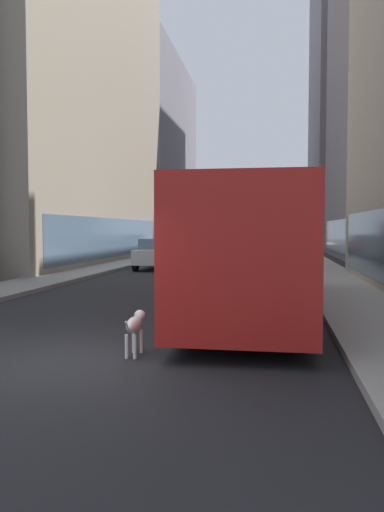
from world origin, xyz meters
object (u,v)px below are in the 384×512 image
at_px(car_white_van, 159,253).
at_px(car_blue_hatchback, 209,243).
at_px(transit_bus, 253,243).
at_px(dalmatian_dog, 135,325).
at_px(car_red_coupe, 268,244).
at_px(car_black_suv, 253,242).
at_px(box_truck, 264,238).
at_px(car_silver_sedan, 267,247).

xyz_separation_m(car_white_van, car_blue_hatchback, (0.00, 20.78, 0.00)).
distance_m(transit_bus, car_white_van, 14.34).
bearing_deg(car_white_van, car_blue_hatchback, 90.00).
bearing_deg(car_white_van, transit_bus, -66.96).
bearing_deg(dalmatian_dog, car_red_coupe, 87.26).
height_order(car_blue_hatchback, car_black_suv, same).
relative_size(car_black_suv, box_truck, 0.54).
relative_size(car_blue_hatchback, dalmatian_dog, 4.77).
bearing_deg(car_blue_hatchback, car_red_coupe, -19.71).
distance_m(car_red_coupe, box_truck, 18.35).
height_order(car_black_suv, dalmatian_dog, car_black_suv).
height_order(car_white_van, car_red_coupe, same).
bearing_deg(transit_bus, car_blue_hatchback, 99.37).
height_order(transit_bus, box_truck, same).
xyz_separation_m(car_white_van, car_red_coupe, (5.60, 18.77, -0.00)).
xyz_separation_m(transit_bus, box_truck, (0.00, 13.61, -0.11)).
bearing_deg(transit_bus, car_silver_sedan, 90.00).
height_order(car_white_van, box_truck, box_truck).
bearing_deg(car_red_coupe, car_silver_sedan, -90.00).
distance_m(box_truck, dalmatian_dog, 18.83).
distance_m(transit_bus, dalmatian_dog, 5.55).
xyz_separation_m(car_blue_hatchback, car_black_suv, (4.00, 3.34, -0.00)).
distance_m(car_red_coupe, car_silver_sedan, 8.54).
relative_size(car_red_coupe, car_blue_hatchback, 0.90).
distance_m(car_red_coupe, car_black_suv, 5.58).
distance_m(transit_bus, car_red_coupe, 31.96).
relative_size(car_red_coupe, car_black_suv, 1.03).
relative_size(transit_bus, dalmatian_dog, 11.98).
bearing_deg(dalmatian_dog, box_truck, 84.59).
relative_size(car_black_suv, dalmatian_dog, 4.20).
height_order(transit_bus, car_red_coupe, transit_bus).
relative_size(car_white_van, car_red_coupe, 1.15).
bearing_deg(transit_bus, car_white_van, 113.04).
bearing_deg(car_blue_hatchback, car_black_suv, 39.86).
distance_m(car_black_suv, dalmatian_dog, 42.39).
distance_m(car_red_coupe, car_blue_hatchback, 5.95).
height_order(car_blue_hatchback, dalmatian_dog, car_blue_hatchback).
xyz_separation_m(car_red_coupe, dalmatian_dog, (-1.77, -37.04, -0.31)).
relative_size(car_blue_hatchback, car_black_suv, 1.14).
xyz_separation_m(car_red_coupe, car_black_suv, (-1.60, 5.35, -0.00)).
xyz_separation_m(car_white_van, car_silver_sedan, (5.60, 10.24, 0.00)).
distance_m(car_blue_hatchback, dalmatian_dog, 39.24).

